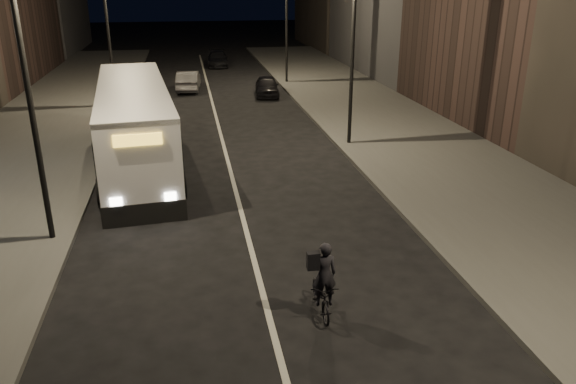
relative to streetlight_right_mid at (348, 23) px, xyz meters
name	(u,v)px	position (x,y,z in m)	size (l,w,h in m)	color
ground	(263,295)	(-5.33, -12.00, -5.36)	(180.00, 180.00, 0.00)	black
sidewalk_right	(394,130)	(3.17, 2.00, -5.28)	(7.00, 70.00, 0.16)	#3D3D3B
sidewalk_left	(31,148)	(-13.83, 2.00, -5.28)	(7.00, 70.00, 0.16)	#3D3D3B
streetlight_right_mid	(348,23)	(0.00, 0.00, 0.00)	(1.20, 0.44, 8.12)	black
streetlight_right_far	(283,5)	(0.00, 16.00, 0.00)	(1.20, 0.44, 8.12)	black
streetlight_left_near	(33,53)	(-10.66, -8.00, 0.00)	(1.20, 0.44, 8.12)	black
streetlight_left_far	(111,12)	(-10.66, 10.00, 0.00)	(1.20, 0.44, 8.12)	black
city_bus	(135,123)	(-8.93, -1.21, -3.58)	(3.75, 12.32, 3.27)	white
cyclist_on_bicycle	(322,289)	(-4.12, -12.98, -4.75)	(0.58, 1.61, 1.85)	black
car_near	(267,86)	(-1.73, 12.04, -4.74)	(1.46, 3.62, 1.23)	black
car_mid	(188,81)	(-6.66, 14.70, -4.70)	(1.40, 4.02, 1.33)	#3E3F41
car_far	(218,59)	(-4.04, 25.38, -4.75)	(1.71, 4.21, 1.22)	black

